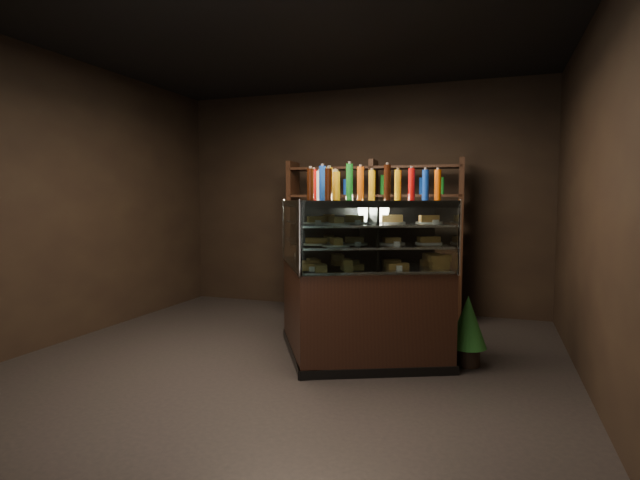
# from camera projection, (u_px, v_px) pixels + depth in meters

# --- Properties ---
(ground) EXTENTS (5.00, 5.00, 0.00)m
(ground) POSITION_uv_depth(u_px,v_px,m) (287.00, 362.00, 4.61)
(ground) COLOR black
(ground) RESTS_ON ground
(room_shell) EXTENTS (5.02, 5.02, 3.01)m
(room_shell) POSITION_uv_depth(u_px,v_px,m) (285.00, 150.00, 4.45)
(room_shell) COLOR black
(room_shell) RESTS_ON ground
(display_case) EXTENTS (1.91, 1.54, 1.50)m
(display_case) POSITION_uv_depth(u_px,v_px,m) (348.00, 307.00, 4.66)
(display_case) COLOR black
(display_case) RESTS_ON ground
(food_display) EXTENTS (1.52, 1.19, 0.46)m
(food_display) POSITION_uv_depth(u_px,v_px,m) (348.00, 237.00, 4.61)
(food_display) COLOR gold
(food_display) RESTS_ON display_case
(bottles_top) EXTENTS (1.35, 1.04, 0.30)m
(bottles_top) POSITION_uv_depth(u_px,v_px,m) (349.00, 185.00, 4.57)
(bottles_top) COLOR #D8590A
(bottles_top) RESTS_ON display_case
(potted_conifer) EXTENTS (0.34, 0.34, 0.72)m
(potted_conifer) POSITION_uv_depth(u_px,v_px,m) (468.00, 320.00, 4.49)
(potted_conifer) COLOR black
(potted_conifer) RESTS_ON ground
(back_shelving) EXTENTS (2.23, 0.53, 2.00)m
(back_shelving) POSITION_uv_depth(u_px,v_px,m) (373.00, 269.00, 6.38)
(back_shelving) COLOR black
(back_shelving) RESTS_ON ground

